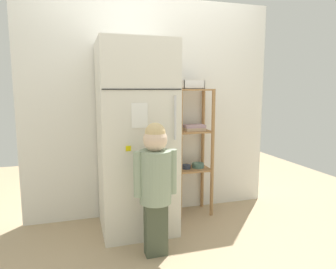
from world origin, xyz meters
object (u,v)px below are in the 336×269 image
Objects in this scene: refrigerator at (136,138)px; child_standing at (155,176)px; pantry_shelf_unit at (193,143)px; fruit_bin at (191,86)px.

child_standing is at bearing -85.04° from refrigerator.
refrigerator is 1.32× the size of pantry_shelf_unit.
refrigerator reaches higher than pantry_shelf_unit.
refrigerator reaches higher than child_standing.
pantry_shelf_unit is at bearing 15.88° from refrigerator.
child_standing is 0.81× the size of pantry_shelf_unit.
refrigerator reaches higher than fruit_bin.
fruit_bin is (0.57, 0.73, 0.72)m from child_standing.
fruit_bin is at bearing 17.55° from refrigerator.
refrigerator is 0.81m from fruit_bin.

